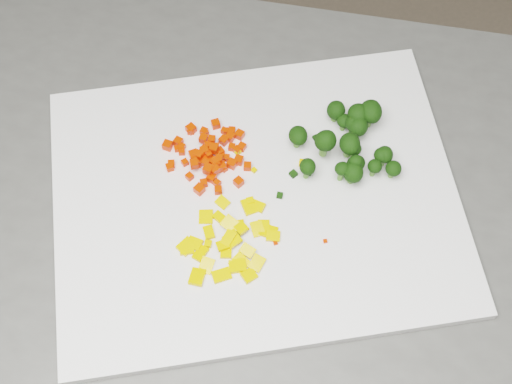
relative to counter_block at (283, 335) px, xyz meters
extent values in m
plane|color=#7F6D5A|center=(0.38, -0.05, -0.45)|extent=(4.00, 4.00, 0.00)
cube|color=#4F4F4C|center=(0.00, 0.00, 0.00)|extent=(1.08, 0.94, 0.90)
cube|color=white|center=(-0.04, 0.04, 0.46)|extent=(0.48, 0.38, 0.01)
cube|color=#F12002|center=(-0.10, 0.09, 0.48)|extent=(0.01, 0.01, 0.01)
cube|color=#F12002|center=(-0.04, 0.10, 0.47)|extent=(0.01, 0.01, 0.01)
cube|color=#F12002|center=(-0.08, 0.12, 0.47)|extent=(0.01, 0.01, 0.01)
cube|color=#F12002|center=(-0.05, 0.10, 0.47)|extent=(0.01, 0.01, 0.01)
cube|color=#F12002|center=(-0.07, 0.10, 0.47)|extent=(0.01, 0.01, 0.01)
cube|color=#F12002|center=(-0.05, 0.06, 0.47)|extent=(0.01, 0.01, 0.01)
cube|color=#F12002|center=(-0.08, 0.09, 0.47)|extent=(0.01, 0.01, 0.01)
cube|color=#F12002|center=(-0.10, 0.06, 0.47)|extent=(0.01, 0.01, 0.01)
cube|color=#F12002|center=(-0.04, 0.07, 0.47)|extent=(0.01, 0.01, 0.01)
cube|color=#F12002|center=(-0.06, 0.14, 0.47)|extent=(0.01, 0.01, 0.01)
cube|color=#F12002|center=(-0.08, 0.08, 0.47)|extent=(0.01, 0.01, 0.01)
cube|color=#F12002|center=(-0.08, 0.13, 0.47)|extent=(0.01, 0.01, 0.01)
cube|color=#F12002|center=(-0.08, 0.09, 0.47)|extent=(0.01, 0.01, 0.01)
cube|color=#F12002|center=(-0.05, 0.08, 0.47)|extent=(0.01, 0.01, 0.01)
cube|color=#F12002|center=(-0.07, 0.08, 0.47)|extent=(0.01, 0.01, 0.01)
cube|color=#F12002|center=(-0.07, 0.10, 0.47)|extent=(0.01, 0.01, 0.01)
cube|color=#F12002|center=(-0.09, 0.06, 0.47)|extent=(0.01, 0.01, 0.01)
cube|color=#F12002|center=(-0.07, 0.10, 0.47)|extent=(0.01, 0.01, 0.01)
cube|color=#F12002|center=(-0.08, 0.13, 0.47)|extent=(0.01, 0.01, 0.01)
cube|color=#F12002|center=(-0.13, 0.09, 0.47)|extent=(0.01, 0.01, 0.01)
cube|color=#F12002|center=(-0.09, 0.10, 0.47)|extent=(0.01, 0.01, 0.01)
cube|color=#F12002|center=(-0.05, 0.13, 0.47)|extent=(0.01, 0.01, 0.01)
cube|color=#F12002|center=(-0.08, 0.07, 0.47)|extent=(0.01, 0.01, 0.01)
cube|color=#F12002|center=(-0.07, 0.11, 0.48)|extent=(0.01, 0.01, 0.01)
cube|color=#F12002|center=(-0.08, 0.08, 0.47)|extent=(0.01, 0.01, 0.01)
cube|color=#F12002|center=(-0.06, 0.08, 0.47)|extent=(0.01, 0.01, 0.01)
cube|color=#F12002|center=(-0.08, 0.07, 0.47)|extent=(0.01, 0.01, 0.01)
cube|color=#F12002|center=(-0.06, 0.11, 0.47)|extent=(0.01, 0.01, 0.01)
cube|color=#F12002|center=(-0.12, 0.10, 0.47)|extent=(0.01, 0.01, 0.01)
cube|color=#F12002|center=(-0.07, 0.08, 0.47)|extent=(0.01, 0.01, 0.01)
cube|color=#F12002|center=(-0.09, 0.09, 0.47)|extent=(0.01, 0.01, 0.01)
cube|color=#F12002|center=(-0.09, 0.14, 0.47)|extent=(0.01, 0.01, 0.01)
cube|color=#F12002|center=(-0.09, 0.10, 0.47)|extent=(0.01, 0.01, 0.01)
cube|color=#F12002|center=(-0.08, 0.05, 0.47)|extent=(0.01, 0.01, 0.01)
cube|color=#F12002|center=(-0.04, 0.10, 0.47)|extent=(0.01, 0.01, 0.01)
cube|color=#F12002|center=(-0.05, 0.12, 0.47)|extent=(0.01, 0.01, 0.01)
cube|color=#F12002|center=(-0.06, 0.13, 0.47)|extent=(0.01, 0.01, 0.01)
cube|color=#F12002|center=(-0.11, 0.12, 0.47)|extent=(0.01, 0.01, 0.01)
cube|color=#F12002|center=(-0.05, 0.13, 0.47)|extent=(0.01, 0.01, 0.01)
cube|color=#F12002|center=(-0.09, 0.08, 0.47)|extent=(0.01, 0.01, 0.01)
cube|color=#F12002|center=(-0.07, 0.09, 0.47)|extent=(0.01, 0.01, 0.01)
cube|color=#F12002|center=(-0.07, 0.10, 0.48)|extent=(0.01, 0.01, 0.01)
cube|color=#F12002|center=(-0.10, 0.09, 0.48)|extent=(0.01, 0.01, 0.01)
cube|color=#F12002|center=(-0.11, 0.08, 0.47)|extent=(0.01, 0.01, 0.01)
cube|color=#F12002|center=(-0.11, 0.12, 0.47)|extent=(0.01, 0.01, 0.01)
cube|color=#F12002|center=(-0.10, 0.10, 0.47)|extent=(0.01, 0.01, 0.01)
cube|color=#F12002|center=(-0.05, 0.10, 0.47)|extent=(0.01, 0.01, 0.01)
cube|color=#F12002|center=(-0.06, 0.09, 0.47)|extent=(0.01, 0.01, 0.01)
cube|color=#F12002|center=(-0.08, 0.10, 0.47)|extent=(0.01, 0.01, 0.01)
cube|color=#F12002|center=(-0.08, 0.11, 0.47)|extent=(0.01, 0.01, 0.01)
cube|color=#F12002|center=(-0.10, 0.10, 0.47)|extent=(0.01, 0.01, 0.01)
cube|color=#F12002|center=(-0.04, 0.12, 0.47)|extent=(0.01, 0.01, 0.01)
cube|color=#F12002|center=(-0.07, 0.08, 0.48)|extent=(0.01, 0.01, 0.01)
cube|color=#F12002|center=(-0.10, 0.09, 0.47)|extent=(0.01, 0.01, 0.01)
cube|color=#F12002|center=(-0.10, 0.06, 0.47)|extent=(0.01, 0.01, 0.01)
cube|color=#F12002|center=(-0.11, 0.12, 0.47)|extent=(0.01, 0.01, 0.01)
cube|color=#F12002|center=(-0.12, 0.12, 0.47)|extent=(0.01, 0.01, 0.01)
cube|color=#F12002|center=(-0.08, 0.09, 0.47)|extent=(0.01, 0.01, 0.01)
cube|color=#F12002|center=(-0.08, 0.11, 0.47)|extent=(0.01, 0.01, 0.01)
cube|color=#F12002|center=(-0.11, 0.10, 0.47)|extent=(0.01, 0.01, 0.01)
cube|color=#F12002|center=(-0.09, 0.14, 0.47)|extent=(0.01, 0.01, 0.01)
cube|color=#F12002|center=(-0.08, 0.08, 0.47)|extent=(0.01, 0.01, 0.01)
cube|color=#F12002|center=(-0.08, 0.08, 0.47)|extent=(0.01, 0.01, 0.01)
cube|color=#F12002|center=(-0.09, 0.14, 0.47)|extent=(0.01, 0.01, 0.01)
cube|color=#F12002|center=(-0.08, 0.07, 0.47)|extent=(0.01, 0.01, 0.01)
cube|color=#F12002|center=(-0.11, 0.11, 0.47)|extent=(0.01, 0.01, 0.01)
cube|color=#F12002|center=(-0.05, 0.08, 0.47)|extent=(0.01, 0.01, 0.01)
cube|color=#F12002|center=(-0.08, 0.10, 0.47)|extent=(0.01, 0.01, 0.01)
cube|color=#F12002|center=(-0.08, 0.06, 0.47)|extent=(0.01, 0.01, 0.01)
cube|color=#F4B20C|center=(-0.04, 0.00, 0.46)|extent=(0.02, 0.02, 0.01)
cube|color=#F4B20C|center=(-0.05, 0.02, 0.46)|extent=(0.02, 0.02, 0.01)
cube|color=#F4B20C|center=(-0.11, -0.02, 0.46)|extent=(0.02, 0.02, 0.01)
cube|color=#F4B20C|center=(-0.08, -0.04, 0.46)|extent=(0.02, 0.02, 0.01)
cube|color=#F4B20C|center=(-0.12, -0.01, 0.46)|extent=(0.02, 0.02, 0.01)
cube|color=#F4B20C|center=(-0.08, 0.04, 0.46)|extent=(0.02, 0.02, 0.01)
cube|color=#F4B20C|center=(-0.06, -0.03, 0.47)|extent=(0.02, 0.02, 0.01)
cube|color=#F4B20C|center=(-0.08, -0.01, 0.47)|extent=(0.02, 0.02, 0.01)
cube|color=#F4B20C|center=(-0.08, -0.02, 0.46)|extent=(0.02, 0.02, 0.00)
cube|color=#F4B20C|center=(-0.13, -0.01, 0.46)|extent=(0.02, 0.01, 0.01)
cube|color=#F4B20C|center=(-0.08, -0.01, 0.47)|extent=(0.02, 0.02, 0.01)
cube|color=#F4B20C|center=(-0.05, 0.00, 0.46)|extent=(0.01, 0.02, 0.01)
cube|color=#F4B20C|center=(-0.10, -0.05, 0.46)|extent=(0.02, 0.02, 0.01)
cube|color=#F4B20C|center=(-0.03, -0.02, 0.46)|extent=(0.02, 0.02, 0.01)
cube|color=#F4B20C|center=(-0.11, -0.03, 0.46)|extent=(0.02, 0.02, 0.01)
cube|color=#F4B20C|center=(-0.07, -0.04, 0.46)|extent=(0.03, 0.03, 0.01)
cube|color=#F4B20C|center=(-0.10, 0.02, 0.46)|extent=(0.02, 0.02, 0.01)
cube|color=#F4B20C|center=(-0.10, 0.00, 0.46)|extent=(0.01, 0.02, 0.01)
cube|color=#F4B20C|center=(-0.09, -0.02, 0.47)|extent=(0.02, 0.01, 0.00)
cube|color=#F4B20C|center=(-0.03, -0.01, 0.46)|extent=(0.02, 0.02, 0.01)
cube|color=#F4B20C|center=(-0.07, -0.06, 0.46)|extent=(0.02, 0.02, 0.01)
cube|color=#F4B20C|center=(-0.06, 0.00, 0.47)|extent=(0.02, 0.02, 0.01)
cube|color=#F4B20C|center=(-0.04, 0.02, 0.46)|extent=(0.02, 0.02, 0.01)
cube|color=#F4B20C|center=(-0.13, -0.01, 0.46)|extent=(0.02, 0.02, 0.01)
cube|color=#F4B20C|center=(-0.07, 0.01, 0.47)|extent=(0.02, 0.03, 0.01)
cube|color=#F4B20C|center=(-0.12, -0.05, 0.46)|extent=(0.02, 0.02, 0.01)
cube|color=#F4B20C|center=(-0.06, -0.04, 0.46)|extent=(0.02, 0.02, 0.01)
cube|color=#F4B20C|center=(-0.07, 0.00, 0.46)|extent=(0.02, 0.01, 0.01)
cube|color=#F4B20C|center=(-0.08, 0.02, 0.46)|extent=(0.02, 0.02, 0.01)
cube|color=black|center=(-0.07, -0.01, 0.46)|extent=(0.01, 0.01, 0.01)
cube|color=#F4B20C|center=(-0.05, 0.03, 0.46)|extent=(0.01, 0.01, 0.01)
cube|color=#F4B20C|center=(0.02, 0.07, 0.46)|extent=(0.01, 0.01, 0.01)
cube|color=#F4B20C|center=(-0.10, -0.01, 0.46)|extent=(0.01, 0.01, 0.01)
cube|color=black|center=(0.05, 0.10, 0.46)|extent=(0.01, 0.01, 0.00)
cube|color=black|center=(0.01, 0.05, 0.46)|extent=(0.01, 0.01, 0.01)
cube|color=black|center=(-0.01, 0.03, 0.46)|extent=(0.01, 0.01, 0.00)
cube|color=black|center=(-0.08, -0.01, 0.46)|extent=(0.01, 0.01, 0.00)
cube|color=black|center=(0.03, 0.05, 0.46)|extent=(0.01, 0.01, 0.00)
cube|color=#F4B20C|center=(-0.03, 0.07, 0.46)|extent=(0.01, 0.01, 0.00)
cube|color=#F12002|center=(-0.03, -0.03, 0.46)|extent=(0.00, 0.00, 0.00)
cube|color=#F4B20C|center=(-0.05, 0.10, 0.46)|extent=(0.01, 0.01, 0.00)
cube|color=#F4B20C|center=(-0.08, -0.02, 0.46)|extent=(0.01, 0.01, 0.00)
cube|color=#F4B20C|center=(-0.09, -0.02, 0.46)|extent=(0.01, 0.01, 0.00)
cube|color=#F12002|center=(0.02, -0.04, 0.46)|extent=(0.00, 0.00, 0.00)
camera|label=1|loc=(-0.12, -0.32, 1.18)|focal=50.00mm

